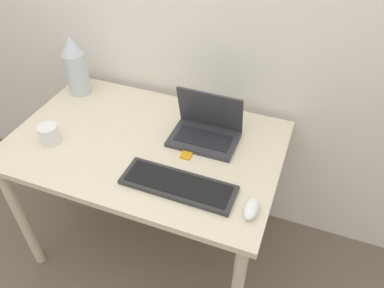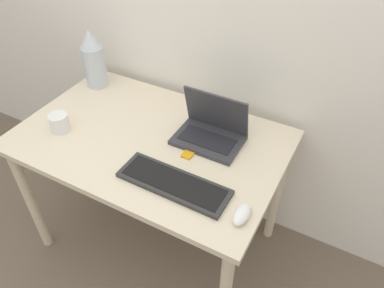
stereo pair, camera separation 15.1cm
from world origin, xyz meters
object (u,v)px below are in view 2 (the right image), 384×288
laptop (211,130)px  vase (93,59)px  mug (59,123)px  mouse (242,214)px  mp3_player (188,154)px  keyboard (174,183)px

laptop → vase: (-0.74, 0.12, 0.11)m
laptop → mug: laptop is taller
laptop → mouse: 0.46m
mouse → mp3_player: (-0.33, 0.20, -0.02)m
laptop → keyboard: bearing=-90.2°
mp3_player → keyboard: bearing=-78.9°
keyboard → mp3_player: keyboard is taller
mp3_player → mug: 0.62m
keyboard → mug: 0.64m
laptop → mouse: laptop is taller
laptop → keyboard: 0.33m
mouse → vase: size_ratio=0.34×
mouse → mug: size_ratio=1.22×
keyboard → mouse: mouse is taller
vase → mug: 0.42m
keyboard → vase: vase is taller
mouse → laptop: bearing=130.3°
laptop → mp3_player: laptop is taller
mp3_player → vase: bearing=159.3°
vase → mouse: bearing=-24.3°
mp3_player → mug: bearing=-168.1°
keyboard → vase: (-0.74, 0.45, 0.14)m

